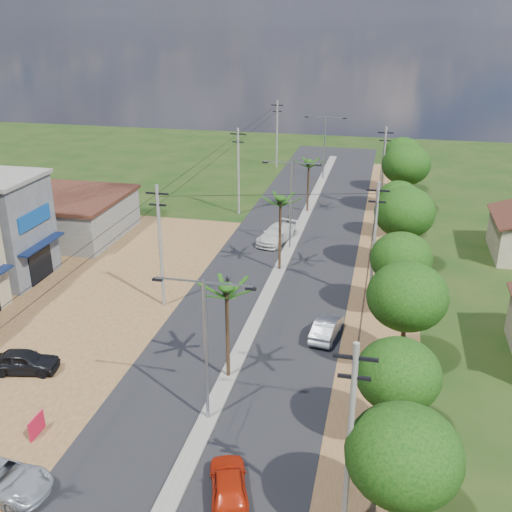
{
  "coord_description": "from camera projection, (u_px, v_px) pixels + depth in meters",
  "views": [
    {
      "loc": [
        8.08,
        -24.46,
        19.62
      ],
      "look_at": [
        -0.96,
        15.52,
        3.0
      ],
      "focal_mm": 42.0,
      "sensor_mm": 36.0,
      "label": 1
    }
  ],
  "objects": [
    {
      "name": "moto_rider_west_a",
      "position": [
        228.0,
        281.0,
        46.23
      ],
      "size": [
        1.19,
        1.82,
        0.91
      ],
      "primitive_type": "imported",
      "rotation": [
        0.0,
        0.0,
        0.37
      ],
      "color": "black",
      "rests_on": "ground"
    },
    {
      "name": "tree_east_d",
      "position": [
        401.0,
        259.0,
        40.23
      ],
      "size": [
        4.2,
        4.2,
        6.13
      ],
      "color": "black",
      "rests_on": "ground"
    },
    {
      "name": "car_silver_mid",
      "position": [
        327.0,
        328.0,
        38.87
      ],
      "size": [
        1.93,
        4.14,
        1.31
      ],
      "primitive_type": "imported",
      "rotation": [
        0.0,
        0.0,
        3.0
      ],
      "color": "#979B9F",
      "rests_on": "ground"
    },
    {
      "name": "dirt_shoulder_east",
      "position": [
        383.0,
        308.0,
        42.95
      ],
      "size": [
        5.0,
        90.0,
        0.03
      ],
      "primitive_type": "cube",
      "color": "brown",
      "rests_on": "ground"
    },
    {
      "name": "roadside_sign",
      "position": [
        37.0,
        426.0,
        29.84
      ],
      "size": [
        0.1,
        1.31,
        1.09
      ],
      "rotation": [
        0.0,
        0.0,
        0.01
      ],
      "color": "#A40F2A",
      "rests_on": "ground"
    },
    {
      "name": "palm_median_far",
      "position": [
        309.0,
        164.0,
        61.69
      ],
      "size": [
        2.0,
        2.0,
        5.85
      ],
      "color": "black",
      "rests_on": "ground"
    },
    {
      "name": "palm_median_mid",
      "position": [
        280.0,
        202.0,
        46.99
      ],
      "size": [
        2.0,
        2.0,
        6.55
      ],
      "color": "black",
      "rests_on": "ground"
    },
    {
      "name": "dirt_lot_west",
      "position": [
        35.0,
        319.0,
        41.42
      ],
      "size": [
        18.0,
        46.0,
        0.04
      ],
      "primitive_type": "cube",
      "color": "brown",
      "rests_on": "ground"
    },
    {
      "name": "low_shed",
      "position": [
        69.0,
        216.0,
        56.38
      ],
      "size": [
        10.4,
        10.4,
        3.95
      ],
      "color": "#605E56",
      "rests_on": "ground"
    },
    {
      "name": "car_white_far",
      "position": [
        277.0,
        234.0,
        55.08
      ],
      "size": [
        3.47,
        5.67,
        1.54
      ],
      "primitive_type": "imported",
      "rotation": [
        0.0,
        0.0,
        -0.27
      ],
      "color": "#B5B4B0",
      "rests_on": "ground"
    },
    {
      "name": "utility_pole_w_d",
      "position": [
        277.0,
        133.0,
        80.49
      ],
      "size": [
        1.6,
        0.24,
        9.0
      ],
      "color": "#605E56",
      "rests_on": "ground"
    },
    {
      "name": "palm_median_near",
      "position": [
        227.0,
        292.0,
        32.67
      ],
      "size": [
        2.0,
        2.0,
        6.15
      ],
      "color": "black",
      "rests_on": "ground"
    },
    {
      "name": "tree_east_e",
      "position": [
        405.0,
        212.0,
        47.14
      ],
      "size": [
        4.8,
        4.8,
        7.14
      ],
      "color": "black",
      "rests_on": "ground"
    },
    {
      "name": "utility_pole_w_b",
      "position": [
        160.0,
        244.0,
        41.62
      ],
      "size": [
        1.6,
        0.24,
        9.0
      ],
      "color": "#605E56",
      "rests_on": "ground"
    },
    {
      "name": "tree_east_h",
      "position": [
        402.0,
        154.0,
        69.02
      ],
      "size": [
        4.4,
        4.4,
        6.52
      ],
      "color": "black",
      "rests_on": "ground"
    },
    {
      "name": "tree_east_f",
      "position": [
        399.0,
        198.0,
        54.9
      ],
      "size": [
        3.8,
        3.8,
        5.52
      ],
      "color": "black",
      "rests_on": "ground"
    },
    {
      "name": "car_parked_dark",
      "position": [
        24.0,
        362.0,
        35.06
      ],
      "size": [
        4.32,
        2.4,
        1.39
      ],
      "primitive_type": "imported",
      "rotation": [
        0.0,
        0.0,
        1.77
      ],
      "color": "black",
      "rests_on": "ground"
    },
    {
      "name": "moto_rider_west_b",
      "position": [
        288.0,
        222.0,
        59.39
      ],
      "size": [
        0.88,
        1.63,
        0.94
      ],
      "primitive_type": "imported",
      "rotation": [
        0.0,
        0.0,
        0.3
      ],
      "color": "black",
      "rests_on": "ground"
    },
    {
      "name": "car_red_near",
      "position": [
        229.0,
        485.0,
        25.89
      ],
      "size": [
        2.77,
        4.28,
        1.36
      ],
      "primitive_type": "imported",
      "rotation": [
        0.0,
        0.0,
        3.46
      ],
      "color": "#A01D08",
      "rests_on": "ground"
    },
    {
      "name": "tree_east_b",
      "position": [
        398.0,
        375.0,
        27.68
      ],
      "size": [
        4.0,
        4.0,
        5.83
      ],
      "color": "black",
      "rests_on": "ground"
    },
    {
      "name": "ground",
      "position": [
        208.0,
        420.0,
        31.13
      ],
      "size": [
        160.0,
        160.0,
        0.0
      ],
      "primitive_type": "plane",
      "color": "black",
      "rests_on": "ground"
    },
    {
      "name": "tree_east_c",
      "position": [
        407.0,
        296.0,
        33.65
      ],
      "size": [
        4.6,
        4.6,
        6.83
      ],
      "color": "black",
      "rests_on": "ground"
    },
    {
      "name": "utility_pole_e_a",
      "position": [
        350.0,
        442.0,
        22.39
      ],
      "size": [
        1.6,
        0.24,
        9.0
      ],
      "color": "#605E56",
      "rests_on": "ground"
    },
    {
      "name": "utility_pole_e_b",
      "position": [
        374.0,
        240.0,
        42.27
      ],
      "size": [
        1.6,
        0.24,
        9.0
      ],
      "color": "#605E56",
      "rests_on": "ground"
    },
    {
      "name": "median",
      "position": [
        275.0,
        280.0,
        47.37
      ],
      "size": [
        1.0,
        90.0,
        0.18
      ],
      "primitive_type": "cube",
      "color": "#605E56",
      "rests_on": "ground"
    },
    {
      "name": "utility_pole_w_c",
      "position": [
        238.0,
        170.0,
        61.5
      ],
      "size": [
        1.6,
        0.24,
        9.0
      ],
      "color": "#605E56",
      "rests_on": "ground"
    },
    {
      "name": "streetlight_far",
      "position": [
        324.0,
        142.0,
        74.52
      ],
      "size": [
        5.1,
        0.18,
        8.0
      ],
      "color": "gray",
      "rests_on": "ground"
    },
    {
      "name": "tree_east_a",
      "position": [
        404.0,
        456.0,
        22.08
      ],
      "size": [
        4.4,
        4.4,
        6.37
      ],
      "color": "black",
      "rests_on": "ground"
    },
    {
      "name": "road",
      "position": [
        267.0,
        297.0,
        44.68
      ],
      "size": [
        12.0,
        110.0,
        0.04
      ],
      "primitive_type": "cube",
      "color": "black",
      "rests_on": "ground"
    },
    {
      "name": "tree_east_g",
      "position": [
        406.0,
        164.0,
        61.5
      ],
      "size": [
        5.0,
        5.0,
        7.38
      ],
      "color": "black",
      "rests_on": "ground"
    },
    {
      "name": "streetlight_mid",
      "position": [
        291.0,
        198.0,
        51.93
      ],
      "size": [
        5.1,
        0.18,
        8.0
      ],
      "color": "gray",
      "rests_on": "ground"
    },
    {
      "name": "streetlight_near",
      "position": [
        205.0,
        340.0,
        29.33
      ],
      "size": [
        5.1,
        0.18,
        8.0
      ],
      "color": "gray",
      "rests_on": "ground"
    },
    {
      "name": "utility_pole_e_c",
      "position": [
        383.0,
        168.0,
        62.16
      ],
      "size": [
        1.6,
        0.24,
        9.0
      ],
      "color": "#605E56",
      "rests_on": "ground"
    }
  ]
}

